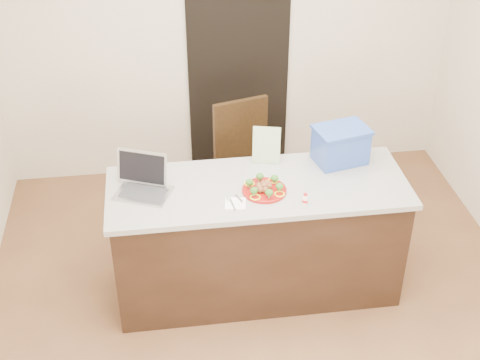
{
  "coord_description": "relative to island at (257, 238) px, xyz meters",
  "views": [
    {
      "loc": [
        -0.64,
        -3.47,
        3.46
      ],
      "look_at": [
        -0.13,
        0.2,
        1.01
      ],
      "focal_mm": 50.0,
      "sensor_mm": 36.0,
      "label": 1
    }
  ],
  "objects": [
    {
      "name": "chair",
      "position": [
        0.02,
        0.91,
        0.14
      ],
      "size": [
        0.57,
        0.58,
        1.05
      ],
      "rotation": [
        0.0,
        0.0,
        0.26
      ],
      "color": "black",
      "rests_on": "ground"
    },
    {
      "name": "yogurt_bottle",
      "position": [
        0.27,
        -0.25,
        0.49
      ],
      "size": [
        0.04,
        0.04,
        0.08
      ],
      "rotation": [
        0.0,
        0.0,
        0.02
      ],
      "color": "white",
      "rests_on": "island"
    },
    {
      "name": "doorway",
      "position": [
        0.1,
        1.73,
        0.54
      ],
      "size": [
        0.9,
        0.02,
        2.0
      ],
      "primitive_type": "cube",
      "color": "black",
      "rests_on": "ground"
    },
    {
      "name": "knife",
      "position": [
        -0.15,
        -0.21,
        0.47
      ],
      "size": [
        0.05,
        0.18,
        0.01
      ],
      "rotation": [
        0.0,
        0.0,
        0.35
      ],
      "color": "white",
      "rests_on": "napkin"
    },
    {
      "name": "laptop",
      "position": [
        -0.78,
        0.06,
        0.53
      ],
      "size": [
        0.42,
        0.4,
        0.25
      ],
      "rotation": [
        0.0,
        0.0,
        -0.4
      ],
      "color": "#B3B4B8",
      "rests_on": "island"
    },
    {
      "name": "blue_box",
      "position": [
        0.63,
        0.23,
        0.59
      ],
      "size": [
        0.42,
        0.34,
        0.27
      ],
      "rotation": [
        0.0,
        0.0,
        0.22
      ],
      "color": "#2A4899",
      "rests_on": "island"
    },
    {
      "name": "plate",
      "position": [
        0.03,
        -0.08,
        0.47
      ],
      "size": [
        0.3,
        0.3,
        0.02
      ],
      "rotation": [
        0.0,
        0.0,
        0.24
      ],
      "color": "maroon",
      "rests_on": "island"
    },
    {
      "name": "fork",
      "position": [
        -0.2,
        -0.18,
        0.47
      ],
      "size": [
        0.04,
        0.16,
        0.0
      ],
      "rotation": [
        0.0,
        0.0,
        0.13
      ],
      "color": "silver",
      "rests_on": "napkin"
    },
    {
      "name": "room_shell",
      "position": [
        0.0,
        -0.25,
        1.16
      ],
      "size": [
        4.0,
        4.0,
        4.0
      ],
      "color": "white",
      "rests_on": "ground"
    },
    {
      "name": "meatballs",
      "position": [
        0.03,
        -0.07,
        0.5
      ],
      "size": [
        0.12,
        0.12,
        0.04
      ],
      "color": "brown",
      "rests_on": "plate"
    },
    {
      "name": "broccoli",
      "position": [
        0.03,
        -0.08,
        0.52
      ],
      "size": [
        0.24,
        0.26,
        0.04
      ],
      "color": "#225215",
      "rests_on": "plate"
    },
    {
      "name": "leaflet",
      "position": [
        0.1,
        0.29,
        0.6
      ],
      "size": [
        0.2,
        0.09,
        0.28
      ],
      "primitive_type": "cube",
      "rotation": [
        -0.14,
        0.0,
        -0.25
      ],
      "color": "silver",
      "rests_on": "island"
    },
    {
      "name": "napkin",
      "position": [
        -0.18,
        -0.19,
        0.46
      ],
      "size": [
        0.15,
        0.15,
        0.01
      ],
      "primitive_type": "cube",
      "rotation": [
        0.0,
        0.0,
        -0.17
      ],
      "color": "white",
      "rests_on": "island"
    },
    {
      "name": "island",
      "position": [
        0.0,
        0.0,
        0.0
      ],
      "size": [
        2.06,
        0.76,
        0.92
      ],
      "color": "black",
      "rests_on": "ground"
    },
    {
      "name": "ground",
      "position": [
        0.0,
        -0.25,
        -0.46
      ],
      "size": [
        4.0,
        4.0,
        0.0
      ],
      "primitive_type": "plane",
      "color": "brown",
      "rests_on": "ground"
    },
    {
      "name": "pepper_rings",
      "position": [
        0.03,
        -0.08,
        0.48
      ],
      "size": [
        0.25,
        0.25,
        0.01
      ],
      "color": "yellow",
      "rests_on": "plate"
    }
  ]
}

